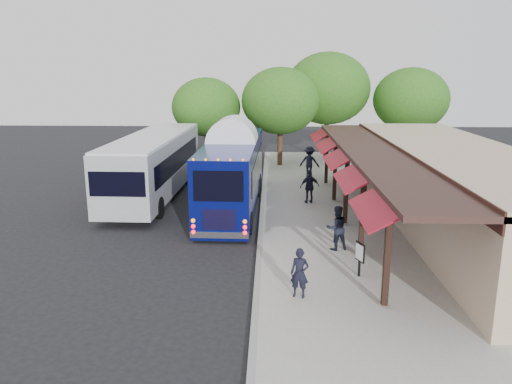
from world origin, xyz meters
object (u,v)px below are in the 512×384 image
(city_bus, at_px, (154,163))
(ped_a, at_px, (300,273))
(sign_board, at_px, (360,254))
(ped_c, at_px, (310,187))
(ped_d, at_px, (309,162))
(ped_b, at_px, (337,228))
(coach_bus, at_px, (233,169))

(city_bus, bearing_deg, ped_a, -59.12)
(ped_a, height_order, sign_board, ped_a)
(ped_c, height_order, ped_d, ped_d)
(city_bus, height_order, sign_board, city_bus)
(ped_c, distance_m, sign_board, 9.44)
(ped_b, xyz_separation_m, sign_board, (0.44, -2.55, -0.07))
(ped_a, distance_m, ped_c, 11.06)
(ped_c, bearing_deg, sign_board, 83.08)
(ped_b, bearing_deg, ped_c, -102.83)
(ped_b, bearing_deg, ped_a, 51.48)
(ped_a, xyz_separation_m, ped_c, (1.11, 11.01, 0.10))
(ped_b, xyz_separation_m, ped_c, (-0.52, 6.84, 0.01))
(coach_bus, height_order, ped_b, coach_bus)
(city_bus, relative_size, ped_c, 7.31)
(city_bus, distance_m, ped_b, 12.56)
(coach_bus, distance_m, ped_b, 7.90)
(city_bus, bearing_deg, ped_c, -11.49)
(coach_bus, bearing_deg, sign_board, -60.23)
(ped_b, distance_m, ped_c, 6.86)
(ped_a, bearing_deg, coach_bus, 118.09)
(coach_bus, bearing_deg, ped_a, -73.85)
(ped_b, height_order, ped_c, ped_c)
(sign_board, bearing_deg, ped_b, 78.50)
(ped_c, height_order, sign_board, ped_c)
(ped_c, bearing_deg, ped_d, -106.85)
(coach_bus, distance_m, sign_board, 10.31)
(ped_a, distance_m, ped_d, 17.48)
(coach_bus, xyz_separation_m, ped_a, (2.80, -10.64, -1.05))
(coach_bus, height_order, ped_c, coach_bus)
(sign_board, bearing_deg, coach_bus, 97.01)
(city_bus, relative_size, ped_b, 7.36)
(ped_a, xyz_separation_m, sign_board, (2.07, 1.61, 0.03))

